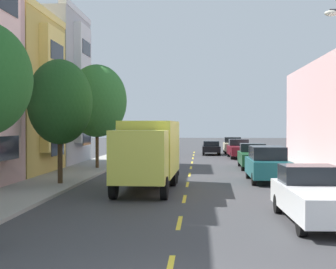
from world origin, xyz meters
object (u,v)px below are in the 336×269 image
Objects in this scene: parked_suv_orange at (151,146)px; street_tree_third at (97,101)px; parked_pickup_white at (316,196)px; parked_pickup_burgundy at (240,149)px; parked_pickup_forest at (254,157)px; parked_suv_sky at (139,150)px; parked_pickup_champagne at (233,146)px; street_tree_second at (60,102)px; parked_pickup_charcoal at (156,144)px; parked_suv_teal at (267,164)px; delivery_box_truck at (149,150)px; moving_black_sedan at (211,147)px.

street_tree_third is at bearing -97.31° from parked_suv_orange.
street_tree_third is 20.97m from parked_pickup_white.
street_tree_third is 1.32× the size of parked_pickup_burgundy.
parked_pickup_white is (10.69, -17.61, -3.90)m from street_tree_third.
parked_suv_sky is (-8.80, 5.07, 0.16)m from parked_pickup_forest.
parked_pickup_white is at bearing -89.94° from parked_pickup_champagne.
parked_pickup_charcoal is at bearing 86.62° from street_tree_second.
parked_pickup_champagne is at bearing 25.68° from parked_suv_orange.
street_tree_second reaches higher than parked_suv_orange.
street_tree_second is 0.88× the size of street_tree_third.
street_tree_third reaches higher than parked_suv_sky.
parked_suv_orange reaches higher than parked_pickup_white.
parked_suv_orange is 1.00× the size of parked_suv_teal.
parked_suv_orange is at bearing 110.36° from parked_suv_teal.
parked_suv_sky is at bearing -90.41° from parked_suv_orange.
parked_pickup_champagne and parked_pickup_burgundy have the same top height.
delivery_box_truck is 13.45m from parked_pickup_forest.
moving_black_sedan is at bearing 95.80° from parked_suv_teal.
moving_black_sedan is at bearing 11.23° from parked_suv_orange.
street_tree_second is 14.16m from parked_pickup_white.
parked_pickup_forest is at bearing 89.52° from parked_pickup_white.
street_tree_second is at bearing -93.38° from parked_pickup_charcoal.
parked_pickup_champagne and parked_pickup_white have the same top height.
delivery_box_truck reaches higher than parked_pickup_forest.
parked_pickup_charcoal is at bearing 161.47° from parked_pickup_champagne.
street_tree_third is 1.47× the size of parked_suv_teal.
parked_pickup_champagne is at bearing 70.20° from street_tree_second.
street_tree_third is at bearing -117.32° from parked_pickup_champagne.
parked_pickup_charcoal reaches higher than moving_black_sedan.
street_tree_third is 11.35m from delivery_box_truck.
parked_suv_teal is 24.37m from moving_black_sedan.
parked_suv_teal is (6.06, 3.46, -0.88)m from delivery_box_truck.
parked_pickup_white is 1.11× the size of parked_suv_teal.
delivery_box_truck is at bearing -97.39° from moving_black_sedan.
parked_suv_sky is (0.13, -16.58, 0.16)m from parked_pickup_charcoal.
street_tree_second is 1.17× the size of parked_pickup_charcoal.
street_tree_second is 16.39m from parked_suv_sky.
parked_suv_orange and parked_suv_sky have the same top height.
parked_pickup_burgundy reaches higher than moving_black_sedan.
moving_black_sedan is (-2.54, 4.97, -0.08)m from parked_pickup_burgundy.
parked_pickup_champagne and parked_pickup_charcoal have the same top height.
street_tree_second is 1.17× the size of parked_pickup_burgundy.
parked_suv_teal reaches higher than parked_pickup_burgundy.
parked_pickup_charcoal is at bearing 85.33° from street_tree_third.
parked_pickup_burgundy is (-0.12, 10.86, 0.00)m from parked_pickup_forest.
parked_pickup_champagne is at bearing 90.03° from parked_suv_teal.
parked_pickup_charcoal is at bearing 94.58° from delivery_box_truck.
parked_pickup_champagne is (8.53, 4.10, -0.16)m from parked_suv_orange.
parked_pickup_burgundy is 1.01× the size of parked_pickup_charcoal.
parked_pickup_forest is (10.85, 1.89, -3.90)m from street_tree_third.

